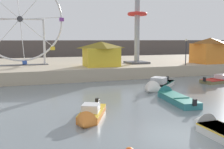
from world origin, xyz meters
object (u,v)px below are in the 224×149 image
Objects in this scene: motorboat_teal_painted at (172,96)px; motorboat_orange_hull at (90,115)px; motorboat_white_red_stripe at (157,86)px; drop_tower_steel_tower at (137,11)px; ferris_wheel_white_frame at (20,21)px; carnival_booth_orange_canopy at (210,50)px; promenade_lamp_near at (186,48)px; motorboat_pale_grey at (220,131)px; carnival_booth_yellow_awning at (101,53)px.

motorboat_orange_hull is (-7.30, -3.03, 0.03)m from motorboat_teal_painted.
drop_tower_steel_tower reaches higher than motorboat_white_red_stripe.
drop_tower_steel_tower is at bearing -9.06° from ferris_wheel_white_frame.
motorboat_white_red_stripe is 15.54m from carnival_booth_orange_canopy.
carnival_booth_orange_canopy is 5.31m from promenade_lamp_near.
motorboat_teal_painted is at bearing -14.48° from motorboat_pale_grey.
drop_tower_steel_tower reaches higher than motorboat_orange_hull.
motorboat_orange_hull is 26.27m from carnival_booth_orange_canopy.
drop_tower_steel_tower reaches higher than carnival_booth_orange_canopy.
drop_tower_steel_tower is 8.08m from promenade_lamp_near.
ferris_wheel_white_frame is 2.45× the size of carnival_booth_yellow_awning.
drop_tower_steel_tower is at bearing 159.44° from carnival_booth_orange_canopy.
motorboat_teal_painted is 13.55m from carnival_booth_yellow_awning.
drop_tower_steel_tower is 3.30× the size of carnival_booth_orange_canopy.
drop_tower_steel_tower reaches higher than carnival_booth_yellow_awning.
motorboat_white_red_stripe is 0.31× the size of drop_tower_steel_tower.
promenade_lamp_near is at bearing -11.77° from carnival_booth_yellow_awning.
motorboat_orange_hull is at bearing -80.37° from ferris_wheel_white_frame.
carnival_booth_yellow_awning is 15.43m from carnival_booth_orange_canopy.
motorboat_orange_hull is 0.38× the size of ferris_wheel_white_frame.
motorboat_white_red_stripe is 14.20m from drop_tower_steel_tower.
motorboat_teal_painted is at bearing -104.73° from drop_tower_steel_tower.
motorboat_white_red_stripe is 0.89× the size of motorboat_teal_painted.
motorboat_pale_grey is 25.04m from drop_tower_steel_tower.
motorboat_teal_painted is at bearing -141.70° from carnival_booth_orange_canopy.
carnival_booth_orange_canopy reaches higher than motorboat_white_red_stripe.
motorboat_teal_painted is 1.16× the size of carnival_booth_orange_canopy.
ferris_wheel_white_frame is 2.18× the size of carnival_booth_orange_canopy.
motorboat_pale_grey is at bearing 32.73° from motorboat_white_red_stripe.
carnival_booth_yellow_awning is (5.62, 16.21, 2.65)m from motorboat_orange_hull.
ferris_wheel_white_frame is 3.30× the size of promenade_lamp_near.
carnival_booth_orange_canopy is (15.75, 19.99, 2.93)m from motorboat_pale_grey.
carnival_booth_orange_canopy is (15.41, -0.73, 0.24)m from carnival_booth_yellow_awning.
motorboat_pale_grey is 27.58m from ferris_wheel_white_frame.
ferris_wheel_white_frame reaches higher than motorboat_white_red_stripe.
drop_tower_steel_tower is at bearing 22.01° from carnival_booth_yellow_awning.
motorboat_teal_painted is at bearing -58.60° from ferris_wheel_white_frame.
motorboat_teal_painted is at bearing 138.51° from motorboat_orange_hull.
motorboat_white_red_stripe is 1.03× the size of motorboat_pale_grey.
motorboat_orange_hull is 0.93× the size of carnival_booth_yellow_awning.
promenade_lamp_near is at bearing 156.77° from motorboat_orange_hull.
motorboat_teal_painted is 21.80m from ferris_wheel_white_frame.
carnival_booth_yellow_awning is 10.67m from promenade_lamp_near.
carnival_booth_orange_canopy is (13.74, 12.44, 2.92)m from motorboat_teal_painted.
motorboat_white_red_stripe is 1.25× the size of motorboat_orange_hull.
promenade_lamp_near reaches higher than motorboat_pale_grey.
motorboat_teal_painted is 14.27m from promenade_lamp_near.
carnival_booth_yellow_awning is (9.14, -4.55, -3.98)m from ferris_wheel_white_frame.
motorboat_pale_grey is 0.46× the size of ferris_wheel_white_frame.
motorboat_pale_grey is at bearing 75.44° from motorboat_orange_hull.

